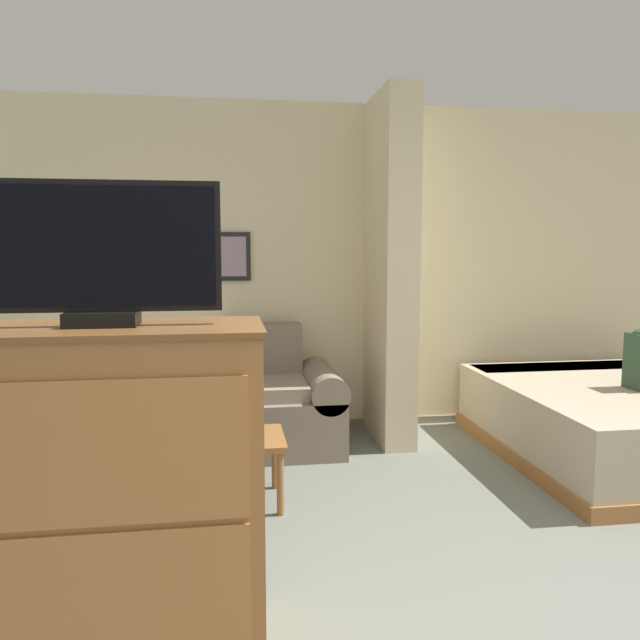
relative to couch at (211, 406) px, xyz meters
name	(u,v)px	position (x,y,z in m)	size (l,w,h in m)	color
wall_back	(371,269)	(1.30, 0.48, 0.98)	(6.96, 0.16, 2.60)	beige
wall_partition_pillar	(390,270)	(1.35, 0.05, 0.98)	(0.24, 0.73, 2.60)	beige
couch	(211,406)	(0.00, 0.00, 0.00)	(1.90, 0.84, 0.88)	gray
coffee_table	(220,446)	(0.07, -1.03, 0.03)	(0.73, 0.47, 0.39)	#996033
side_table	(45,395)	(-1.14, -0.01, 0.13)	(0.48, 0.48, 0.52)	#996033
table_lamp	(43,347)	(-1.14, -0.01, 0.47)	(0.35, 0.35, 0.40)	tan
tv_dresser	(109,494)	(-0.30, -2.31, 0.28)	(1.10, 0.51, 1.20)	#996033
tv	(100,254)	(-0.30, -2.31, 1.13)	(0.81, 0.16, 0.49)	black
bed	(620,420)	(2.86, -0.61, -0.06)	(1.69, 1.98, 0.51)	#996033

